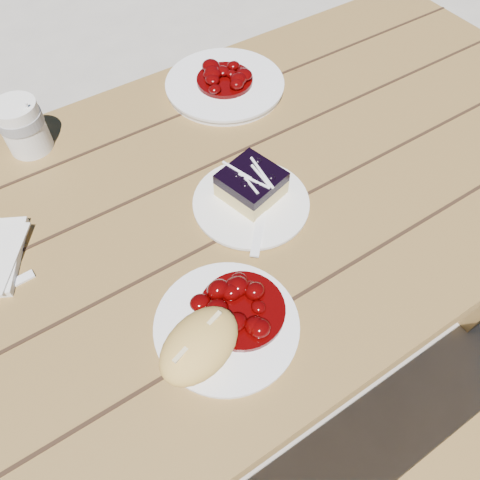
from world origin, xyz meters
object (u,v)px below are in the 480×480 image
main_plate (227,326)px  coffee_cup (23,127)px  blueberry_cake (251,184)px  second_plate (225,85)px  dessert_plate (251,203)px  picnic_table (155,284)px  bread_roll (199,345)px

main_plate → coffee_cup: (-0.12, 0.54, 0.04)m
blueberry_cake → second_plate: blueberry_cake is taller
main_plate → blueberry_cake: 0.26m
main_plate → second_plate: same height
dessert_plate → main_plate: bearing=-132.3°
picnic_table → second_plate: second_plate is taller
dessert_plate → second_plate: second_plate is taller
bread_roll → dessert_plate: size_ratio=0.64×
picnic_table → blueberry_cake: blueberry_cake is taller
main_plate → coffee_cup: 0.55m
main_plate → dessert_plate: (0.16, 0.18, -0.00)m
main_plate → blueberry_cake: size_ratio=1.81×
dessert_plate → coffee_cup: coffee_cup is taller
dessert_plate → coffee_cup: bearing=127.7°
dessert_plate → bread_roll: bearing=-137.6°
main_plate → second_plate: size_ratio=0.82×
picnic_table → main_plate: size_ratio=9.59×
bread_roll → blueberry_cake: bread_roll is taller
dessert_plate → coffee_cup: 0.46m
bread_roll → dessert_plate: bearing=42.4°
picnic_table → main_plate: main_plate is taller
picnic_table → coffee_cup: coffee_cup is taller
dessert_plate → second_plate: bearing=65.9°
picnic_table → blueberry_cake: size_ratio=17.36×
coffee_cup → second_plate: coffee_cup is taller
blueberry_cake → coffee_cup: (-0.29, 0.35, 0.01)m
blueberry_cake → main_plate: bearing=-146.4°
picnic_table → bread_roll: size_ratio=15.60×
bread_roll → coffee_cup: (-0.06, 0.56, 0.00)m
blueberry_cake → dessert_plate: bearing=-138.4°
main_plate → blueberry_cake: (0.17, 0.20, 0.03)m
dessert_plate → second_plate: size_ratio=0.79×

